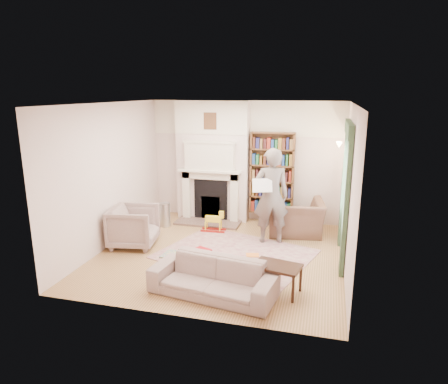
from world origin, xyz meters
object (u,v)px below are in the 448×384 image
(armchair_left, at_px, (134,226))
(sofa, at_px, (213,278))
(armchair_reading, at_px, (295,217))
(paraffin_heater, at_px, (165,215))
(rocking_horse, at_px, (213,221))
(man_reading, at_px, (271,196))
(bookcase, at_px, (272,173))
(coffee_table, at_px, (277,279))

(armchair_left, bearing_deg, sofa, -135.89)
(armchair_reading, relative_size, paraffin_heater, 2.11)
(paraffin_heater, bearing_deg, rocking_horse, -3.52)
(rocking_horse, bearing_deg, man_reading, -16.79)
(armchair_left, bearing_deg, bookcase, -58.05)
(paraffin_heater, bearing_deg, sofa, -54.90)
(armchair_left, bearing_deg, man_reading, -81.01)
(armchair_reading, bearing_deg, sofa, 63.35)
(armchair_reading, xyz_separation_m, armchair_left, (-3.04, -1.48, 0.03))
(sofa, distance_m, paraffin_heater, 3.38)
(armchair_reading, xyz_separation_m, sofa, (-0.97, -3.00, -0.10))
(bookcase, distance_m, armchair_left, 3.34)
(bookcase, bearing_deg, rocking_horse, -138.84)
(man_reading, bearing_deg, paraffin_heater, -26.58)
(bookcase, xyz_separation_m, coffee_table, (0.57, -3.35, -0.95))
(armchair_reading, xyz_separation_m, paraffin_heater, (-2.91, -0.23, -0.10))
(man_reading, bearing_deg, rocking_horse, -30.99)
(coffee_table, bearing_deg, armchair_reading, 101.24)
(sofa, height_order, man_reading, man_reading)
(bookcase, bearing_deg, man_reading, -82.49)
(sofa, height_order, coffee_table, sofa)
(sofa, bearing_deg, armchair_reading, 80.89)
(man_reading, height_order, coffee_table, man_reading)
(armchair_reading, height_order, rocking_horse, armchair_reading)
(armchair_reading, bearing_deg, paraffin_heater, -4.16)
(bookcase, relative_size, coffee_table, 2.64)
(armchair_left, xyz_separation_m, sofa, (2.07, -1.51, -0.13))
(armchair_reading, height_order, armchair_left, armchair_left)
(paraffin_heater, bearing_deg, armchair_reading, 4.53)
(coffee_table, bearing_deg, sofa, -148.19)
(man_reading, distance_m, coffee_table, 2.23)
(armchair_left, xyz_separation_m, paraffin_heater, (0.13, 1.25, -0.13))
(bookcase, relative_size, sofa, 0.97)
(rocking_horse, bearing_deg, sofa, -77.82)
(armchair_left, height_order, man_reading, man_reading)
(armchair_left, height_order, paraffin_heater, armchair_left)
(armchair_reading, height_order, coffee_table, armchair_reading)
(bookcase, relative_size, armchair_left, 2.09)
(armchair_left, relative_size, rocking_horse, 1.65)
(sofa, relative_size, rocking_horse, 3.54)
(bookcase, relative_size, armchair_reading, 1.59)
(armchair_left, height_order, rocking_horse, armchair_left)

